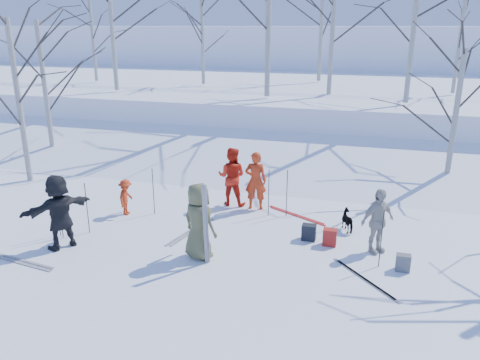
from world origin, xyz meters
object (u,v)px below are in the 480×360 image
(skier_cream_east, at_px, (377,221))
(dog, at_px, (349,221))
(skier_redor_behind, at_px, (232,177))
(backpack_dark, at_px, (309,232))
(skier_olive_center, at_px, (199,221))
(skier_red_seated, at_px, (126,197))
(backpack_grey, at_px, (403,263))
(skier_red_north, at_px, (256,181))
(backpack_red, at_px, (330,237))
(skier_grey_west, at_px, (59,212))

(skier_cream_east, height_order, dog, skier_cream_east)
(skier_redor_behind, distance_m, dog, 3.62)
(skier_redor_behind, bearing_deg, backpack_dark, 143.60)
(skier_cream_east, bearing_deg, skier_olive_center, 157.87)
(skier_red_seated, distance_m, backpack_grey, 7.43)
(skier_red_north, xyz_separation_m, backpack_red, (2.31, -1.83, -0.64))
(skier_red_north, xyz_separation_m, backpack_dark, (1.79, -1.66, -0.65))
(skier_cream_east, xyz_separation_m, backpack_red, (-1.06, 0.04, -0.57))
(skier_olive_center, relative_size, dog, 2.78)
(backpack_red, bearing_deg, backpack_dark, 162.45)
(backpack_grey, bearing_deg, dog, 124.65)
(skier_red_seated, distance_m, backpack_red, 5.70)
(skier_red_north, bearing_deg, backpack_grey, 138.99)
(skier_red_seated, height_order, backpack_grey, skier_red_seated)
(skier_red_north, bearing_deg, skier_olive_center, 74.23)
(backpack_dark, bearing_deg, skier_olive_center, -144.86)
(skier_grey_west, height_order, backpack_dark, skier_grey_west)
(skier_red_seated, distance_m, skier_grey_west, 2.34)
(skier_redor_behind, bearing_deg, skier_cream_east, 152.97)
(skier_red_seated, bearing_deg, skier_cream_east, -99.76)
(backpack_dark, bearing_deg, skier_red_north, 137.05)
(skier_olive_center, bearing_deg, skier_red_north, -75.96)
(skier_cream_east, bearing_deg, backpack_red, 135.95)
(skier_cream_east, height_order, backpack_grey, skier_cream_east)
(dog, bearing_deg, skier_red_north, -47.28)
(skier_redor_behind, xyz_separation_m, dog, (3.45, -0.94, -0.60))
(skier_redor_behind, height_order, backpack_red, skier_redor_behind)
(skier_olive_center, distance_m, backpack_grey, 4.54)
(skier_olive_center, xyz_separation_m, backpack_dark, (2.27, 1.60, -0.69))
(skier_red_seated, height_order, skier_cream_east, skier_cream_east)
(skier_redor_behind, height_order, dog, skier_redor_behind)
(dog, distance_m, backpack_dark, 1.25)
(skier_redor_behind, bearing_deg, backpack_grey, 148.36)
(skier_redor_behind, distance_m, backpack_red, 3.69)
(skier_olive_center, distance_m, skier_grey_west, 3.36)
(backpack_grey, bearing_deg, skier_grey_west, -172.40)
(skier_olive_center, xyz_separation_m, skier_redor_behind, (-0.27, 3.39, -0.02))
(skier_red_seated, relative_size, dog, 1.60)
(skier_cream_east, bearing_deg, skier_redor_behind, 112.15)
(skier_red_north, distance_m, dog, 2.88)
(skier_redor_behind, height_order, skier_grey_west, skier_grey_west)
(skier_olive_center, bearing_deg, skier_redor_behind, -63.02)
(skier_grey_west, relative_size, dog, 2.85)
(skier_olive_center, xyz_separation_m, skier_cream_east, (3.85, 1.39, -0.11))
(skier_olive_center, distance_m, backpack_dark, 2.86)
(dog, relative_size, backpack_dark, 1.59)
(skier_cream_east, bearing_deg, skier_grey_west, 152.12)
(skier_red_north, distance_m, skier_redor_behind, 0.76)
(skier_red_seated, height_order, backpack_red, skier_red_seated)
(skier_red_seated, bearing_deg, skier_grey_west, 162.81)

